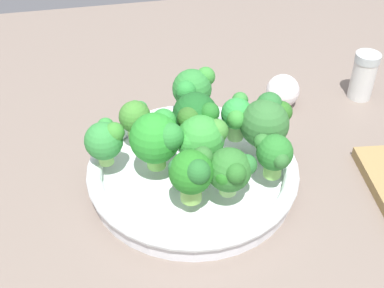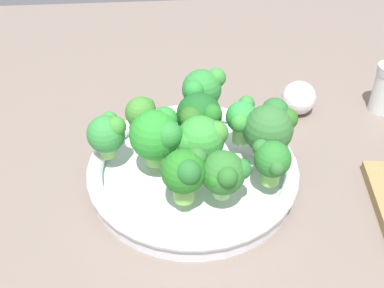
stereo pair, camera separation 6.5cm
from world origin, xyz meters
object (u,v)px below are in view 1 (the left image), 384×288
Objects in this scene: broccoli_floret_10 at (267,119)px; pepper_shaker at (364,76)px; broccoli_floret_4 at (202,139)px; broccoli_floret_6 at (193,89)px; garlic_bulb at (283,91)px; broccoli_floret_2 at (195,116)px; broccoli_floret_8 at (158,137)px; broccoli_floret_0 at (192,172)px; bowl at (192,172)px; broccoli_floret_3 at (237,115)px; broccoli_floret_5 at (231,171)px; broccoli_floret_9 at (105,140)px; broccoli_floret_7 at (135,117)px; broccoli_floret_1 at (274,154)px.

pepper_shaker is (-22.13, -13.70, -3.89)cm from broccoli_floret_10.
broccoli_floret_4 is 11.39cm from broccoli_floret_6.
broccoli_floret_6 is at bearing 16.97° from garlic_bulb.
broccoli_floret_2 is at bearing 34.61° from garlic_bulb.
broccoli_floret_4 is 0.89× the size of broccoli_floret_8.
bowl is at bearing -101.63° from broccoli_floret_0.
broccoli_floret_8 is at bearing 17.59° from broccoli_floret_3.
pepper_shaker is at bearing -157.71° from broccoli_floret_8.
pepper_shaker is (-31.67, -15.94, -3.72)cm from broccoli_floret_4.
broccoli_floret_8 is 28.65cm from garlic_bulb.
broccoli_floret_6 is at bearing -55.71° from broccoli_floret_3.
bowl is 9.48cm from broccoli_floret_5.
broccoli_floret_2 reaches higher than broccoli_floret_9.
broccoli_floret_5 is (-2.15, 10.50, -1.08)cm from broccoli_floret_2.
broccoli_floret_7 is at bearing -25.16° from broccoli_floret_2.
broccoli_floret_1 is 1.10× the size of garlic_bulb.
broccoli_floret_5 is 27.82cm from garlic_bulb.
broccoli_floret_8 is (3.04, -7.02, 0.37)cm from broccoli_floret_0.
broccoli_floret_6 is 31.11cm from pepper_shaker.
broccoli_floret_1 is 22.98cm from garlic_bulb.
bowl is 10.01cm from broccoli_floret_3.
broccoli_floret_5 reaches higher than broccoli_floret_9.
broccoli_floret_5 is at bearing 49.23° from broccoli_floret_10.
broccoli_floret_0 is 11.24cm from broccoli_floret_1.
broccoli_floret_7 is 0.76× the size of broccoli_floret_10.
broccoli_floret_2 is 1.07× the size of broccoli_floret_6.
broccoli_floret_1 is at bearing 114.95° from broccoli_floret_6.
garlic_bulb is (-15.44, -22.64, -4.83)cm from broccoli_floret_5.
broccoli_floret_6 is 0.92× the size of broccoli_floret_8.
broccoli_floret_0 is at bearing 78.37° from bowl.
broccoli_floret_4 reaches higher than broccoli_floret_9.
broccoli_floret_6 and broccoli_floret_10 have the same top height.
broccoli_floret_0 reaches higher than pepper_shaker.
broccoli_floret_4 reaches higher than broccoli_floret_5.
broccoli_floret_7 is at bearing -55.01° from broccoli_floret_5.
broccoli_floret_1 is 0.97× the size of broccoli_floret_9.
garlic_bulb reaches higher than bowl.
garlic_bulb is (-9.19, -20.52, -4.73)cm from broccoli_floret_1.
pepper_shaker is at bearing -148.24° from broccoli_floret_10.
broccoli_floret_1 is at bearing -161.26° from broccoli_floret_5.
garlic_bulb is at bearing -134.10° from broccoli_floret_3.
broccoli_floret_9 is 33.11cm from garlic_bulb.
broccoli_floret_6 is 15.90cm from broccoli_floret_9.
broccoli_floret_9 is 21.80cm from broccoli_floret_10.
pepper_shaker is (-25.70, -11.62, -3.71)cm from broccoli_floret_3.
broccoli_floret_6 is (-3.78, -17.70, 0.12)cm from broccoli_floret_0.
broccoli_floret_3 is 28.45cm from pepper_shaker.
broccoli_floret_10 reaches higher than broccoli_floret_1.
broccoli_floret_1 reaches higher than broccoli_floret_7.
broccoli_floret_4 is at bearing 13.19° from broccoli_floret_10.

